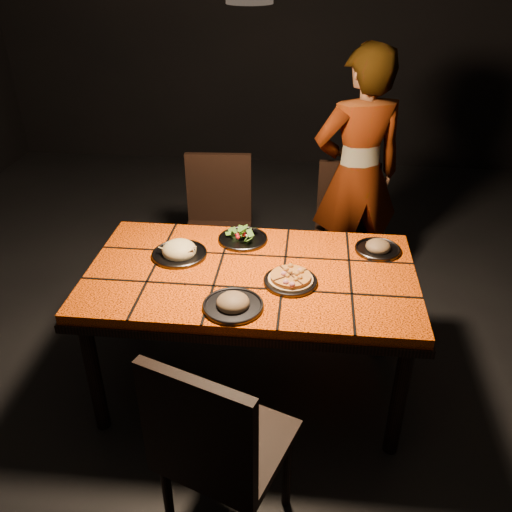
# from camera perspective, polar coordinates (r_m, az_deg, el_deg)

# --- Properties ---
(room_shell) EXTENTS (6.04, 7.04, 3.08)m
(room_shell) POSITION_cam_1_polar(r_m,az_deg,el_deg) (2.33, -0.61, 14.22)
(room_shell) COLOR black
(room_shell) RESTS_ON ground
(dining_table) EXTENTS (1.62, 0.92, 0.75)m
(dining_table) POSITION_cam_1_polar(r_m,az_deg,el_deg) (2.69, -0.52, -2.99)
(dining_table) COLOR #FF5508
(dining_table) RESTS_ON ground
(chair_near) EXTENTS (0.57, 0.57, 0.97)m
(chair_near) POSITION_cam_1_polar(r_m,az_deg,el_deg) (2.10, -4.29, -19.29)
(chair_near) COLOR black
(chair_near) RESTS_ON ground
(chair_far_left) EXTENTS (0.46, 0.46, 0.95)m
(chair_far_left) POSITION_cam_1_polar(r_m,az_deg,el_deg) (3.61, -4.00, 4.00)
(chair_far_left) COLOR black
(chair_far_left) RESTS_ON ground
(chair_far_right) EXTENTS (0.42, 0.42, 0.89)m
(chair_far_right) POSITION_cam_1_polar(r_m,az_deg,el_deg) (3.69, 9.40, 3.63)
(chair_far_right) COLOR black
(chair_far_right) RESTS_ON ground
(diner) EXTENTS (0.70, 0.57, 1.65)m
(diner) POSITION_cam_1_polar(r_m,az_deg,el_deg) (3.59, 10.60, 8.27)
(diner) COLOR brown
(diner) RESTS_ON ground
(plate_pizza) EXTENTS (0.30, 0.30, 0.04)m
(plate_pizza) POSITION_cam_1_polar(r_m,az_deg,el_deg) (2.55, 3.65, -2.51)
(plate_pizza) COLOR #38383D
(plate_pizza) RESTS_ON dining_table
(plate_pasta) EXTENTS (0.28, 0.28, 0.09)m
(plate_pasta) POSITION_cam_1_polar(r_m,az_deg,el_deg) (2.79, -8.08, 0.49)
(plate_pasta) COLOR #38383D
(plate_pasta) RESTS_ON dining_table
(plate_salad) EXTENTS (0.26, 0.26, 0.07)m
(plate_salad) POSITION_cam_1_polar(r_m,az_deg,el_deg) (2.90, -1.39, 2.08)
(plate_salad) COLOR #38383D
(plate_salad) RESTS_ON dining_table
(plate_mushroom_a) EXTENTS (0.27, 0.27, 0.09)m
(plate_mushroom_a) POSITION_cam_1_polar(r_m,az_deg,el_deg) (2.38, -2.44, -4.98)
(plate_mushroom_a) COLOR #38383D
(plate_mushroom_a) RESTS_ON dining_table
(plate_mushroom_b) EXTENTS (0.24, 0.24, 0.08)m
(plate_mushroom_b) POSITION_cam_1_polar(r_m,az_deg,el_deg) (2.87, 12.72, 0.90)
(plate_mushroom_b) COLOR #38383D
(plate_mushroom_b) RESTS_ON dining_table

